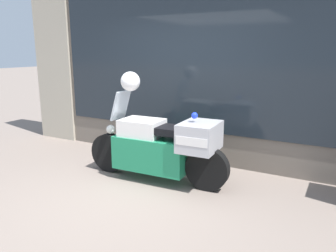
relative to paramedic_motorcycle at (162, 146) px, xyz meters
The scene contains 5 objects.
ground_plane 0.95m from the paramedic_motorcycle, 105.67° to the right, with size 60.00×60.00×0.00m, color gray.
shop_building 1.91m from the paramedic_motorcycle, 117.96° to the left, with size 6.89×0.55×3.64m.
window_display 1.28m from the paramedic_motorcycle, 81.82° to the left, with size 5.50×0.30×1.83m.
paramedic_motorcycle is the anchor object (origin of this frame).
white_helmet 1.04m from the paramedic_motorcycle, behind, with size 0.28×0.28×0.28m, color white.
Camera 1 is at (2.47, -3.15, 1.88)m, focal length 35.00 mm.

